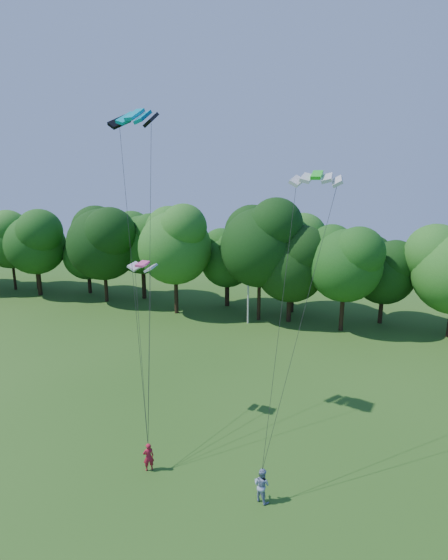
% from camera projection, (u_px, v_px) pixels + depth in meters
% --- Properties ---
extents(utility_pole, '(1.49, 0.71, 7.97)m').
position_uv_depth(utility_pole, '(248.00, 286.00, 46.13)').
color(utility_pole, '#BABBB1').
rests_on(utility_pole, ground).
extents(kite_flyer_left, '(0.71, 0.67, 1.63)m').
position_uv_depth(kite_flyer_left, '(149.00, 457.00, 23.71)').
color(kite_flyer_left, '#A8152C').
rests_on(kite_flyer_left, ground).
extents(kite_flyer_right, '(1.07, 0.98, 1.79)m').
position_uv_depth(kite_flyer_right, '(262.00, 485.00, 21.48)').
color(kite_flyer_right, '#8797BB').
rests_on(kite_flyer_right, ground).
extents(kite_teal, '(3.16, 1.84, 0.79)m').
position_uv_depth(kite_teal, '(135.00, 115.00, 25.23)').
color(kite_teal, '#0594AA').
rests_on(kite_teal, ground).
extents(kite_green, '(2.70, 1.29, 0.49)m').
position_uv_depth(kite_green, '(317.00, 175.00, 22.82)').
color(kite_green, '#21D820').
rests_on(kite_green, ground).
extents(kite_pink, '(1.85, 1.07, 0.28)m').
position_uv_depth(kite_pink, '(143.00, 264.00, 26.99)').
color(kite_pink, '#E94088').
rests_on(kite_pink, ground).
extents(tree_back_west, '(7.58, 7.58, 11.03)m').
position_uv_depth(tree_back_west, '(34.00, 240.00, 59.33)').
color(tree_back_west, '#302113').
rests_on(tree_back_west, ground).
extents(tree_back_center, '(8.42, 8.42, 12.24)m').
position_uv_depth(tree_back_center, '(291.00, 252.00, 45.81)').
color(tree_back_center, black).
rests_on(tree_back_center, ground).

